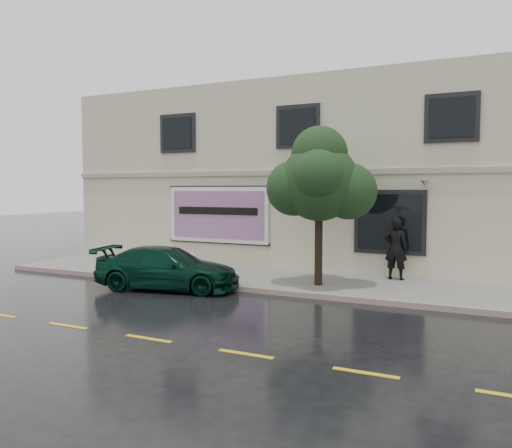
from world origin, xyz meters
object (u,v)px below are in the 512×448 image
at_px(car, 168,268).
at_px(fire_hydrant, 192,264).
at_px(pedestrian, 396,248).
at_px(street_tree, 319,183).

bearing_deg(car, fire_hydrant, -1.68).
relative_size(pedestrian, fire_hydrant, 2.78).
relative_size(car, fire_hydrant, 6.16).
bearing_deg(street_tree, car, -155.94).
distance_m(car, fire_hydrant, 1.89).
height_order(car, street_tree, street_tree).
distance_m(pedestrian, street_tree, 3.42).
xyz_separation_m(car, fire_hydrant, (-0.32, 1.86, -0.14)).
bearing_deg(car, pedestrian, -69.78).
relative_size(car, pedestrian, 2.22).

